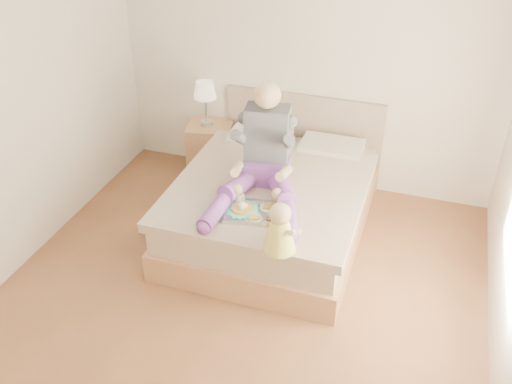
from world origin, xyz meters
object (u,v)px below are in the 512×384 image
(nightstand, at_px, (211,149))
(adult, at_px, (263,160))
(baby, at_px, (281,231))
(bed, at_px, (276,200))
(tray, at_px, (253,210))

(nightstand, distance_m, adult, 1.54)
(adult, height_order, baby, adult)
(bed, xyz_separation_m, adult, (-0.04, -0.26, 0.58))
(bed, bearing_deg, adult, -99.57)
(bed, relative_size, nightstand, 3.69)
(bed, height_order, nightstand, bed)
(nightstand, height_order, tray, tray)
(nightstand, xyz_separation_m, baby, (1.35, -1.85, 0.48))
(adult, bearing_deg, tray, -91.76)
(bed, relative_size, adult, 1.80)
(nightstand, bearing_deg, tray, -67.32)
(tray, bearing_deg, bed, 80.17)
(bed, relative_size, baby, 5.25)
(tray, xyz_separation_m, baby, (0.35, -0.39, 0.14))
(bed, distance_m, adult, 0.63)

